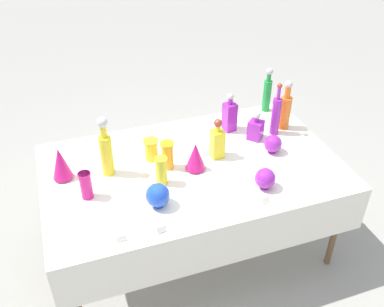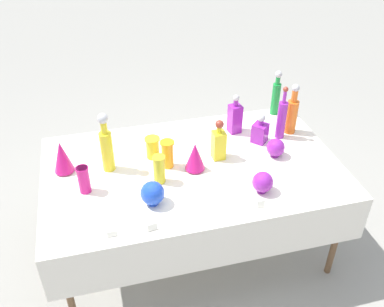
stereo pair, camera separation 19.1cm
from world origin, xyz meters
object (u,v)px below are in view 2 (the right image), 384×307
slender_vase_0 (153,147)px  cardboard_box_behind_left (165,157)px  slender_vase_2 (84,179)px  fluted_vase_1 (62,157)px  round_bowl_2 (276,148)px  tall_bottle_2 (276,95)px  fluted_vase_0 (195,156)px  slender_vase_3 (159,168)px  round_bowl_1 (152,193)px  round_bowl_0 (263,182)px  tall_bottle_1 (292,113)px  square_decanter_1 (260,131)px  square_decanter_0 (235,117)px  slender_vase_1 (168,153)px  tall_bottle_0 (106,146)px  tall_bottle_3 (282,118)px  square_decanter_2 (219,142)px

slender_vase_0 → cardboard_box_behind_left: 1.13m
slender_vase_2 → fluted_vase_1: 0.27m
round_bowl_2 → slender_vase_2: bearing=-177.3°
tall_bottle_2 → fluted_vase_0: 0.98m
tall_bottle_2 → slender_vase_3: 1.22m
slender_vase_2 → round_bowl_1: (0.38, -0.22, -0.02)m
round_bowl_0 → fluted_vase_1: bearing=156.7°
slender_vase_3 → round_bowl_1: 0.21m
slender_vase_2 → fluted_vase_1: size_ratio=0.79×
slender_vase_0 → round_bowl_1: bearing=-100.1°
tall_bottle_1 → round_bowl_0: bearing=-127.7°
slender_vase_0 → square_decanter_1: bearing=0.1°
square_decanter_0 → slender_vase_3: (-0.65, -0.45, -0.02)m
slender_vase_0 → slender_vase_2: bearing=-151.4°
slender_vase_1 → cardboard_box_behind_left: slender_vase_1 is taller
tall_bottle_2 → fluted_vase_0: tall_bottle_2 is taller
tall_bottle_0 → slender_vase_1: size_ratio=2.17×
round_bowl_0 → round_bowl_2: 0.40m
tall_bottle_3 → slender_vase_2: 1.44m
tall_bottle_2 → square_decanter_1: size_ratio=1.64×
tall_bottle_2 → square_decanter_0: size_ratio=1.20×
fluted_vase_1 → round_bowl_2: size_ratio=1.73×
slender_vase_1 → fluted_vase_1: size_ratio=0.84×
slender_vase_2 → round_bowl_1: size_ratio=1.19×
round_bowl_0 → round_bowl_1: (-0.67, 0.06, 0.01)m
tall_bottle_3 → tall_bottle_2: bearing=73.4°
slender_vase_0 → slender_vase_1: (0.08, -0.13, 0.02)m
square_decanter_2 → slender_vase_1: 0.35m
tall_bottle_3 → slender_vase_1: tall_bottle_3 is taller
square_decanter_0 → round_bowl_0: square_decanter_0 is taller
tall_bottle_3 → cardboard_box_behind_left: tall_bottle_3 is taller
tall_bottle_0 → round_bowl_2: bearing=-6.8°
square_decanter_0 → tall_bottle_3: bearing=-26.8°
slender_vase_1 → round_bowl_1: 0.38m
square_decanter_1 → square_decanter_2: square_decanter_2 is taller
tall_bottle_1 → round_bowl_0: 0.76m
tall_bottle_0 → cardboard_box_behind_left: 1.33m
slender_vase_2 → round_bowl_1: 0.44m
tall_bottle_0 → round_bowl_2: (1.12, -0.13, -0.12)m
slender_vase_2 → tall_bottle_3: bearing=11.1°
tall_bottle_3 → fluted_vase_1: tall_bottle_3 is taller
tall_bottle_3 → cardboard_box_behind_left: (-0.71, 0.82, -0.79)m
square_decanter_0 → round_bowl_2: bearing=-65.4°
square_decanter_1 → round_bowl_0: size_ratio=1.62×
round_bowl_2 → slender_vase_1: bearing=174.7°
tall_bottle_2 → round_bowl_1: bearing=-143.9°
square_decanter_1 → slender_vase_3: bearing=-160.6°
round_bowl_2 → cardboard_box_behind_left: bearing=119.2°
fluted_vase_1 → round_bowl_0: size_ratio=1.66×
fluted_vase_1 → tall_bottle_0: bearing=-8.7°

